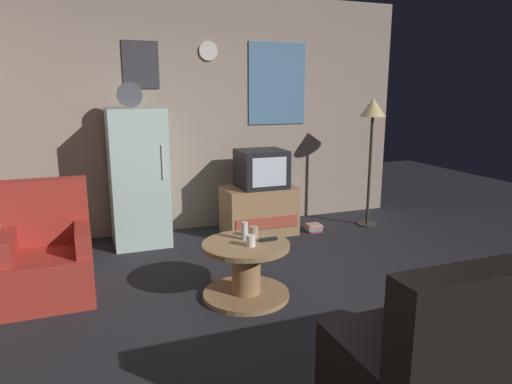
{
  "coord_description": "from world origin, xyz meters",
  "views": [
    {
      "loc": [
        -1.43,
        -3.07,
        1.7
      ],
      "look_at": [
        0.08,
        0.9,
        0.75
      ],
      "focal_mm": 32.48,
      "sensor_mm": 36.0,
      "label": 1
    }
  ],
  "objects_px": {
    "coffee_table": "(246,270)",
    "armchair": "(49,258)",
    "fridge": "(138,177)",
    "wine_glass": "(245,231)",
    "mug_ceramic_white": "(251,241)",
    "standing_lamp": "(372,118)",
    "crt_tv": "(261,169)",
    "tv_stand": "(259,210)",
    "book_stack": "(313,228)",
    "mug_ceramic_tan": "(254,232)",
    "couch": "(495,348)",
    "remote_control": "(268,239)"
  },
  "relations": [
    {
      "from": "crt_tv",
      "to": "standing_lamp",
      "type": "height_order",
      "value": "standing_lamp"
    },
    {
      "from": "fridge",
      "to": "coffee_table",
      "type": "xyz_separation_m",
      "value": [
        0.63,
        -1.73,
        -0.52
      ]
    },
    {
      "from": "coffee_table",
      "to": "mug_ceramic_white",
      "type": "distance_m",
      "value": 0.29
    },
    {
      "from": "tv_stand",
      "to": "book_stack",
      "type": "relative_size",
      "value": 4.23
    },
    {
      "from": "fridge",
      "to": "remote_control",
      "type": "distance_m",
      "value": 1.95
    },
    {
      "from": "mug_ceramic_tan",
      "to": "crt_tv",
      "type": "bearing_deg",
      "value": 66.16
    },
    {
      "from": "wine_glass",
      "to": "armchair",
      "type": "bearing_deg",
      "value": 161.73
    },
    {
      "from": "wine_glass",
      "to": "remote_control",
      "type": "height_order",
      "value": "wine_glass"
    },
    {
      "from": "crt_tv",
      "to": "mug_ceramic_tan",
      "type": "distance_m",
      "value": 1.62
    },
    {
      "from": "mug_ceramic_tan",
      "to": "couch",
      "type": "relative_size",
      "value": 0.05
    },
    {
      "from": "coffee_table",
      "to": "wine_glass",
      "type": "distance_m",
      "value": 0.32
    },
    {
      "from": "armchair",
      "to": "crt_tv",
      "type": "bearing_deg",
      "value": 23.5
    },
    {
      "from": "standing_lamp",
      "to": "remote_control",
      "type": "relative_size",
      "value": 10.6
    },
    {
      "from": "coffee_table",
      "to": "book_stack",
      "type": "relative_size",
      "value": 3.62
    },
    {
      "from": "coffee_table",
      "to": "book_stack",
      "type": "bearing_deg",
      "value": 45.78
    },
    {
      "from": "mug_ceramic_tan",
      "to": "couch",
      "type": "xyz_separation_m",
      "value": [
        0.72,
        -1.85,
        -0.2
      ]
    },
    {
      "from": "remote_control",
      "to": "mug_ceramic_tan",
      "type": "bearing_deg",
      "value": 116.27
    },
    {
      "from": "tv_stand",
      "to": "wine_glass",
      "type": "distance_m",
      "value": 1.68
    },
    {
      "from": "wine_glass",
      "to": "mug_ceramic_white",
      "type": "relative_size",
      "value": 1.67
    },
    {
      "from": "remote_control",
      "to": "standing_lamp",
      "type": "bearing_deg",
      "value": 34.71
    },
    {
      "from": "wine_glass",
      "to": "tv_stand",
      "type": "bearing_deg",
      "value": 64.63
    },
    {
      "from": "standing_lamp",
      "to": "mug_ceramic_tan",
      "type": "distance_m",
      "value": 2.54
    },
    {
      "from": "mug_ceramic_white",
      "to": "book_stack",
      "type": "xyz_separation_m",
      "value": [
        1.37,
        1.5,
        -0.47
      ]
    },
    {
      "from": "coffee_table",
      "to": "armchair",
      "type": "bearing_deg",
      "value": 158.49
    },
    {
      "from": "tv_stand",
      "to": "couch",
      "type": "xyz_separation_m",
      "value": [
        0.1,
        -3.3,
        0.03
      ]
    },
    {
      "from": "coffee_table",
      "to": "wine_glass",
      "type": "height_order",
      "value": "wine_glass"
    },
    {
      "from": "tv_stand",
      "to": "mug_ceramic_tan",
      "type": "height_order",
      "value": "tv_stand"
    },
    {
      "from": "armchair",
      "to": "book_stack",
      "type": "xyz_separation_m",
      "value": [
        2.9,
        0.82,
        -0.29
      ]
    },
    {
      "from": "wine_glass",
      "to": "couch",
      "type": "bearing_deg",
      "value": -65.67
    },
    {
      "from": "coffee_table",
      "to": "armchair",
      "type": "distance_m",
      "value": 1.63
    },
    {
      "from": "crt_tv",
      "to": "armchair",
      "type": "height_order",
      "value": "crt_tv"
    },
    {
      "from": "tv_stand",
      "to": "mug_ceramic_white",
      "type": "xyz_separation_m",
      "value": [
        -0.72,
        -1.68,
        0.23
      ]
    },
    {
      "from": "couch",
      "to": "book_stack",
      "type": "xyz_separation_m",
      "value": [
        0.54,
        3.13,
        -0.27
      ]
    },
    {
      "from": "crt_tv",
      "to": "mug_ceramic_white",
      "type": "distance_m",
      "value": 1.86
    },
    {
      "from": "fridge",
      "to": "standing_lamp",
      "type": "xyz_separation_m",
      "value": [
        2.78,
        -0.32,
        0.6
      ]
    },
    {
      "from": "wine_glass",
      "to": "fridge",
      "type": "bearing_deg",
      "value": 111.7
    },
    {
      "from": "tv_stand",
      "to": "crt_tv",
      "type": "height_order",
      "value": "crt_tv"
    },
    {
      "from": "tv_stand",
      "to": "coffee_table",
      "type": "xyz_separation_m",
      "value": [
        -0.73,
        -1.59,
        -0.05
      ]
    },
    {
      "from": "fridge",
      "to": "mug_ceramic_white",
      "type": "height_order",
      "value": "fridge"
    },
    {
      "from": "fridge",
      "to": "armchair",
      "type": "distance_m",
      "value": 1.5
    },
    {
      "from": "fridge",
      "to": "couch",
      "type": "relative_size",
      "value": 1.04
    },
    {
      "from": "armchair",
      "to": "mug_ceramic_white",
      "type": "bearing_deg",
      "value": -24.08
    },
    {
      "from": "mug_ceramic_white",
      "to": "wine_glass",
      "type": "bearing_deg",
      "value": 86.45
    },
    {
      "from": "crt_tv",
      "to": "wine_glass",
      "type": "height_order",
      "value": "crt_tv"
    },
    {
      "from": "fridge",
      "to": "mug_ceramic_white",
      "type": "bearing_deg",
      "value": -70.52
    },
    {
      "from": "mug_ceramic_white",
      "to": "armchair",
      "type": "height_order",
      "value": "armchair"
    },
    {
      "from": "couch",
      "to": "remote_control",
      "type": "bearing_deg",
      "value": 110.68
    },
    {
      "from": "fridge",
      "to": "wine_glass",
      "type": "bearing_deg",
      "value": -68.3
    },
    {
      "from": "mug_ceramic_tan",
      "to": "armchair",
      "type": "xyz_separation_m",
      "value": [
        -1.64,
        0.47,
        -0.18
      ]
    },
    {
      "from": "coffee_table",
      "to": "crt_tv",
      "type": "bearing_deg",
      "value": 64.37
    }
  ]
}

